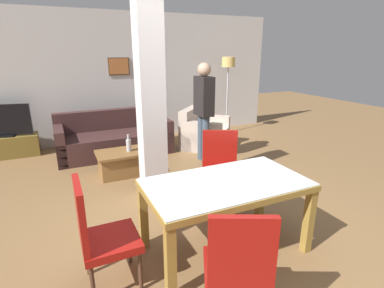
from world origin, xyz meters
name	(u,v)px	position (x,y,z in m)	size (l,w,h in m)	color
ground_plane	(224,248)	(0.00, 0.00, 0.00)	(18.00, 18.00, 0.00)	brown
back_wall	(122,78)	(0.00, 4.35, 1.35)	(7.20, 0.09, 2.70)	silver
divider_pillar	(151,99)	(-0.28, 1.42, 1.35)	(0.32, 0.29, 2.70)	silver
dining_table	(226,196)	(0.00, 0.00, 0.59)	(1.55, 0.86, 0.74)	olive
dining_chair_head_left	(99,232)	(-1.20, 0.00, 0.52)	(0.46, 0.46, 0.98)	maroon
dining_chair_far_right	(220,168)	(0.39, 0.78, 0.52)	(0.62, 0.62, 0.98)	maroon
dining_chair_near_left	(238,266)	(-0.38, -0.81, 0.52)	(0.61, 0.61, 0.98)	maroon
sofa	(115,139)	(-0.43, 3.43, 0.28)	(2.10, 0.90, 0.81)	#3E2524
armchair	(203,134)	(1.30, 3.04, 0.28)	(1.18, 1.18, 0.79)	beige
coffee_table	(121,163)	(-0.54, 2.33, 0.20)	(0.75, 0.55, 0.39)	brown
bottle	(129,145)	(-0.40, 2.32, 0.49)	(0.08, 0.08, 0.27)	#B2B7BC
tv_stand	(4,147)	(-2.35, 4.07, 0.20)	(1.17, 0.40, 0.40)	brown
floor_lamp	(228,70)	(2.30, 3.79, 1.49)	(0.30, 0.30, 1.78)	#B7B7BC
standing_person	(204,106)	(0.96, 2.36, 1.01)	(0.23, 0.38, 1.74)	#3D4C5B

